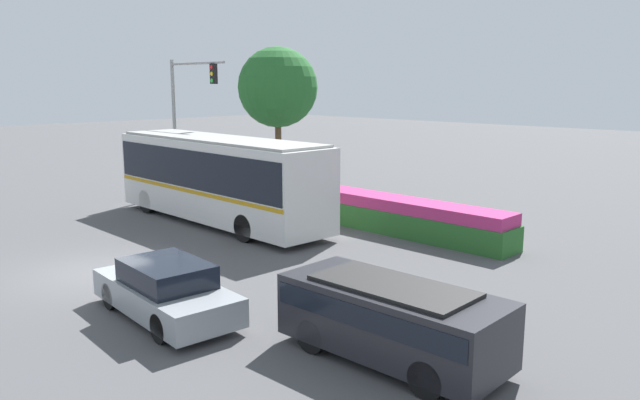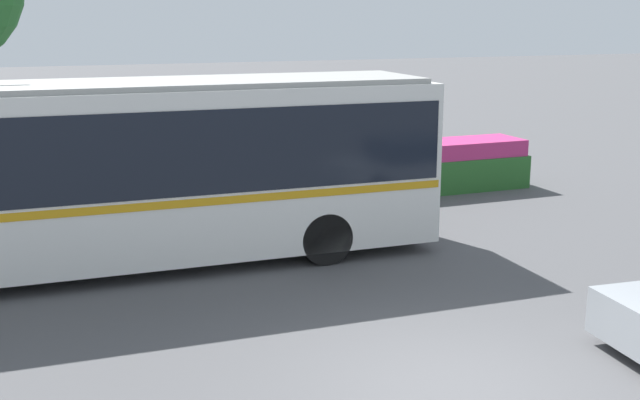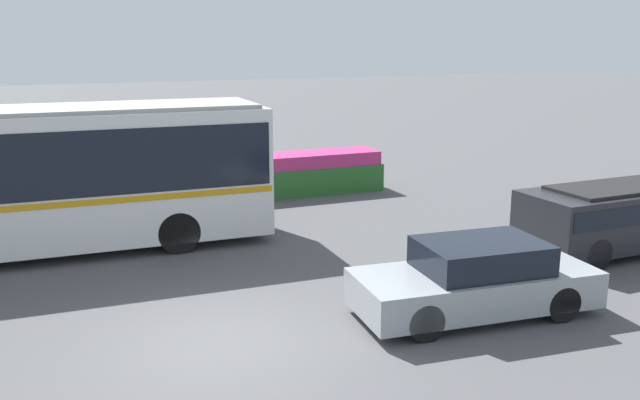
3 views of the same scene
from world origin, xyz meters
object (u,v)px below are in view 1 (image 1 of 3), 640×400
Objects in this scene: suv_left_lane at (392,316)px; street_tree_left at (278,88)px; sedan_foreground at (166,291)px; city_bus at (218,175)px; traffic_light_pole at (185,108)px.

street_tree_left is at bearing -36.72° from suv_left_lane.
street_tree_left is (-11.02, 13.46, 4.66)m from sedan_foreground.
sedan_foreground is 5.64m from suv_left_lane.
suv_left_lane is 20.45m from street_tree_left.
city_bus is 8.06m from street_tree_left.
suv_left_lane is 0.64× the size of street_tree_left.
city_bus is 13.78m from suv_left_lane.
street_tree_left is (-3.56, 6.40, 3.37)m from city_bus.
sedan_foreground is 0.62× the size of street_tree_left.
sedan_foreground is at bearing -50.70° from street_tree_left.
sedan_foreground is at bearing 138.14° from city_bus.
sedan_foreground is at bearing -35.47° from traffic_light_pole.
street_tree_left is at bearing -45.80° from sedan_foreground.
sedan_foreground is at bearing 18.57° from suv_left_lane.
city_bus is at bearing -60.91° from street_tree_left.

